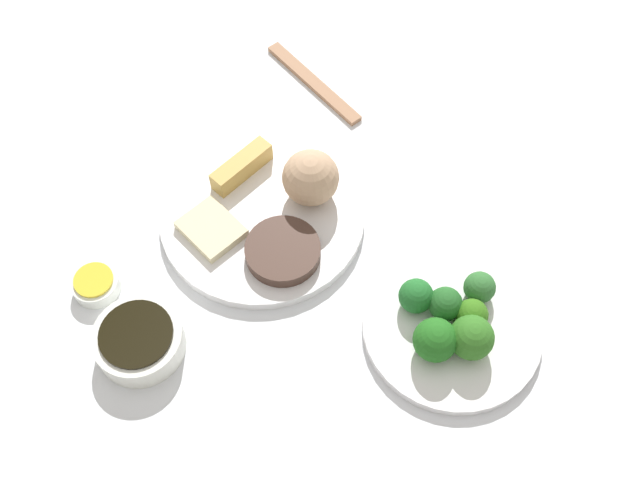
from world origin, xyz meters
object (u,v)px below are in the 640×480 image
(broccoli_plate, at_px, (452,327))
(sauce_ramekin_hot_mustard, at_px, (96,284))
(main_plate, at_px, (263,216))
(soy_sauce_bowl, at_px, (139,341))
(chopsticks_pair, at_px, (313,83))

(broccoli_plate, xyz_separation_m, sauce_ramekin_hot_mustard, (-0.35, -0.31, 0.00))
(main_plate, height_order, broccoli_plate, main_plate)
(soy_sauce_bowl, distance_m, chopsticks_pair, 0.49)
(soy_sauce_bowl, distance_m, sauce_ramekin_hot_mustard, 0.11)
(main_plate, xyz_separation_m, soy_sauce_bowl, (0.05, -0.23, 0.01))
(broccoli_plate, relative_size, sauce_ramekin_hot_mustard, 3.67)
(main_plate, height_order, chopsticks_pair, main_plate)
(main_plate, xyz_separation_m, sauce_ramekin_hot_mustard, (-0.06, -0.23, 0.00))
(chopsticks_pair, bearing_deg, sauce_ramekin_hot_mustard, -78.98)
(broccoli_plate, bearing_deg, sauce_ramekin_hot_mustard, -138.09)
(soy_sauce_bowl, relative_size, chopsticks_pair, 0.54)
(soy_sauce_bowl, height_order, sauce_ramekin_hot_mustard, soy_sauce_bowl)
(broccoli_plate, bearing_deg, chopsticks_pair, 162.13)
(main_plate, height_order, sauce_ramekin_hot_mustard, sauce_ramekin_hot_mustard)
(broccoli_plate, distance_m, soy_sauce_bowl, 0.39)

